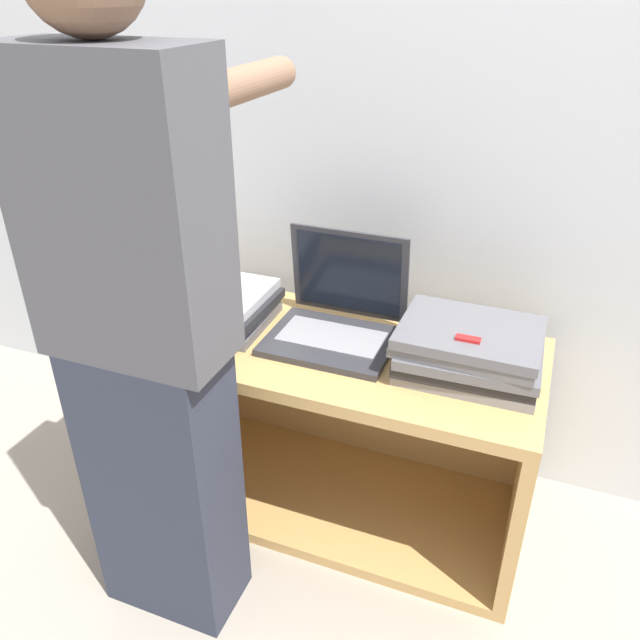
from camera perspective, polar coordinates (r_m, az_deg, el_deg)
ground_plane at (r=1.96m, az=-2.12°, el=-20.91°), size 12.00×12.00×0.00m
wall_back at (r=1.89m, az=5.28°, el=19.73°), size 8.00×0.05×2.40m
cart at (r=1.98m, az=1.48°, el=-8.67°), size 1.19×0.53×0.58m
laptop_open at (r=1.78m, az=1.53°, el=0.15°), size 0.35×0.31×0.29m
laptop_stack_left at (r=1.89m, az=-10.07°, el=1.40°), size 0.37×0.29×0.11m
laptop_stack_right at (r=1.66m, az=13.48°, el=-2.69°), size 0.37×0.29×0.13m
person at (r=1.41m, az=-15.86°, el=-1.45°), size 0.40×0.53×1.61m
inventory_tag at (r=1.56m, az=13.39°, el=-1.69°), size 0.06×0.02×0.01m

